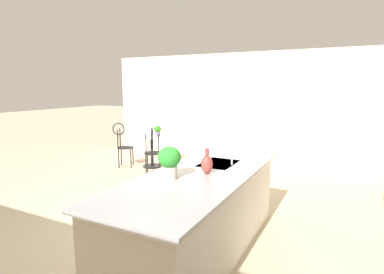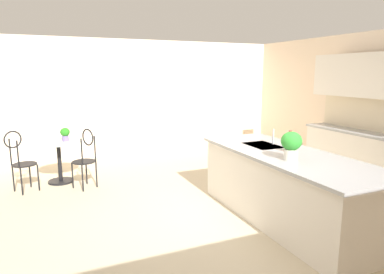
# 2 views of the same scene
# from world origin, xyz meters

# --- Properties ---
(ground_plane) EXTENTS (40.00, 40.00, 0.00)m
(ground_plane) POSITION_xyz_m (0.00, 0.00, 0.00)
(ground_plane) COLOR beige
(wall_left_window) EXTENTS (0.12, 7.80, 2.70)m
(wall_left_window) POSITION_xyz_m (-4.26, 0.00, 1.35)
(wall_left_window) COLOR beige
(wall_left_window) RESTS_ON ground
(kitchen_island) EXTENTS (2.80, 1.06, 0.92)m
(kitchen_island) POSITION_xyz_m (0.30, 0.85, 0.46)
(kitchen_island) COLOR white
(kitchen_island) RESTS_ON ground
(back_counter_run) EXTENTS (2.44, 0.64, 1.52)m
(back_counter_run) POSITION_xyz_m (-0.40, 3.21, 0.49)
(back_counter_run) COLOR white
(back_counter_run) RESTS_ON ground
(upper_cabinet_run) EXTENTS (2.40, 0.36, 0.76)m
(upper_cabinet_run) POSITION_xyz_m (-0.40, 3.18, 1.90)
(upper_cabinet_run) COLOR white
(upper_cabinet_run) RESTS_ON back_counter_run
(bistro_table) EXTENTS (0.80, 0.80, 0.74)m
(bistro_table) POSITION_xyz_m (-2.64, -1.80, 0.45)
(bistro_table) COLOR black
(bistro_table) RESTS_ON ground
(chair_near_window) EXTENTS (0.52, 0.52, 1.04)m
(chair_near_window) POSITION_xyz_m (-2.09, -1.41, 0.57)
(chair_near_window) COLOR black
(chair_near_window) RESTS_ON ground
(chair_by_island) EXTENTS (0.51, 0.52, 1.04)m
(chair_by_island) POSITION_xyz_m (-2.33, -2.40, 0.57)
(chair_by_island) COLOR black
(chair_by_island) RESTS_ON ground
(sink_faucet) EXTENTS (0.02, 0.02, 0.22)m
(sink_faucet) POSITION_xyz_m (-0.25, 1.03, 1.03)
(sink_faucet) COLOR #B2B5BA
(sink_faucet) RESTS_ON kitchen_island
(potted_plant_on_table) EXTENTS (0.17, 0.17, 0.24)m
(potted_plant_on_table) POSITION_xyz_m (-2.69, -1.67, 0.87)
(potted_plant_on_table) COLOR #7A669E
(potted_plant_on_table) RESTS_ON bistro_table
(potted_plant_counter_near) EXTENTS (0.24, 0.24, 0.35)m
(potted_plant_counter_near) POSITION_xyz_m (0.60, 0.65, 1.12)
(potted_plant_counter_near) COLOR beige
(potted_plant_counter_near) RESTS_ON kitchen_island
(vase_on_counter) EXTENTS (0.13, 0.13, 0.29)m
(vase_on_counter) POSITION_xyz_m (0.25, 0.92, 1.03)
(vase_on_counter) COLOR #993D38
(vase_on_counter) RESTS_ON kitchen_island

